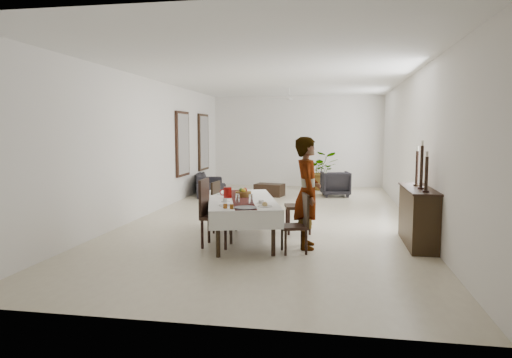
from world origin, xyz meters
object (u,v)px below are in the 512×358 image
object	(u,v)px
dining_table_top	(241,201)
red_pitcher	(228,192)
sofa	(210,184)
woman	(307,193)
sideboard_body	(418,217)

from	to	relation	value
dining_table_top	red_pitcher	distance (m)	0.32
sofa	red_pitcher	bearing A→B (deg)	-178.89
red_pitcher	sofa	world-z (taller)	red_pitcher
red_pitcher	woman	bearing A→B (deg)	-16.48
dining_table_top	sofa	bearing A→B (deg)	95.85
dining_table_top	red_pitcher	size ratio (longest dim) A/B	12.00
sideboard_body	red_pitcher	bearing A→B (deg)	-178.46
dining_table_top	sideboard_body	distance (m)	3.10
woman	sofa	size ratio (longest dim) A/B	0.86
red_pitcher	sideboard_body	bearing A→B (deg)	1.54
dining_table_top	woman	xyz separation A→B (m)	(1.20, -0.36, 0.22)
dining_table_top	woman	distance (m)	1.27
dining_table_top	woman	size ratio (longest dim) A/B	1.27
woman	sofa	distance (m)	7.01
woman	sideboard_body	xyz separation A→B (m)	(1.88, 0.53, -0.45)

